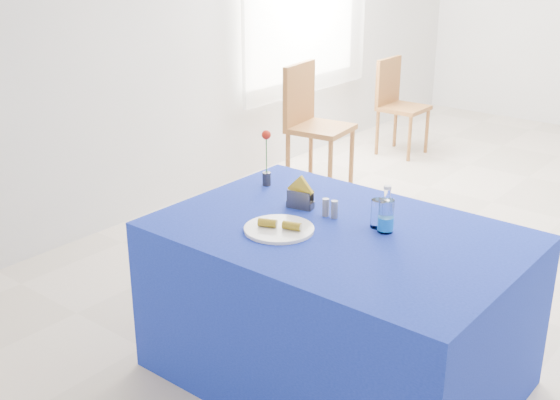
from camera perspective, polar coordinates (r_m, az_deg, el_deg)
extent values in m
plane|color=beige|center=(4.93, 19.25, -4.18)|extent=(7.00, 7.00, 0.00)
plane|color=silver|center=(1.70, -19.83, -0.98)|extent=(5.00, 0.00, 5.00)
plane|color=silver|center=(5.82, -3.30, 15.05)|extent=(0.00, 7.00, 7.00)
cylinder|color=white|center=(3.11, -0.08, -2.37)|extent=(0.31, 0.31, 0.01)
cylinder|color=white|center=(3.15, 8.00, -1.10)|extent=(0.07, 0.07, 0.13)
cylinder|color=slate|center=(3.26, 3.73, -0.60)|extent=(0.03, 0.03, 0.08)
cylinder|color=slate|center=(3.24, 4.44, -0.77)|extent=(0.03, 0.03, 0.08)
cube|color=#102394|center=(3.30, 4.64, -8.45)|extent=(1.60, 1.10, 0.76)
cylinder|color=silver|center=(3.11, 8.61, -1.28)|extent=(0.07, 0.07, 0.15)
cylinder|color=blue|center=(3.12, 8.57, -1.88)|extent=(0.07, 0.07, 0.06)
cylinder|color=white|center=(3.07, 8.71, 0.44)|extent=(0.03, 0.03, 0.05)
cylinder|color=white|center=(3.06, 8.74, 1.01)|extent=(0.03, 0.03, 0.01)
cube|color=#37373C|center=(3.36, 1.66, -0.36)|extent=(0.14, 0.08, 0.03)
cube|color=#39393E|center=(3.33, 1.48, -0.06)|extent=(0.12, 0.03, 0.09)
cube|color=#3A393F|center=(3.37, 1.84, 0.22)|extent=(0.12, 0.03, 0.09)
cube|color=gold|center=(3.33, 1.67, 0.80)|extent=(0.15, 0.02, 0.15)
cylinder|color=#232428|center=(3.65, -1.10, 1.73)|extent=(0.04, 0.04, 0.07)
cylinder|color=#1B6D29|center=(3.62, -1.11, 3.45)|extent=(0.01, 0.01, 0.22)
sphere|color=red|center=(3.58, -1.12, 5.31)|extent=(0.05, 0.05, 0.05)
cylinder|color=#9B642D|center=(5.55, 4.10, 2.50)|extent=(0.04, 0.04, 0.49)
cylinder|color=#9B642D|center=(5.89, 5.84, 3.52)|extent=(0.04, 0.04, 0.49)
cylinder|color=#9B642D|center=(5.73, 0.64, 3.15)|extent=(0.04, 0.04, 0.49)
cylinder|color=#9B642D|center=(6.05, 2.52, 4.11)|extent=(0.04, 0.04, 0.49)
cube|color=#9B642D|center=(5.73, 3.33, 5.81)|extent=(0.51, 0.51, 0.04)
cube|color=#9B642D|center=(5.76, 1.56, 8.63)|extent=(0.10, 0.45, 0.50)
cylinder|color=#9B642D|center=(6.58, 10.48, 4.92)|extent=(0.03, 0.03, 0.43)
cylinder|color=#9B642D|center=(6.88, 11.85, 5.52)|extent=(0.03, 0.03, 0.43)
cylinder|color=#9B642D|center=(6.74, 7.91, 5.45)|extent=(0.03, 0.03, 0.43)
cylinder|color=#9B642D|center=(7.03, 9.35, 6.02)|extent=(0.03, 0.03, 0.43)
cube|color=#9B642D|center=(6.75, 10.02, 7.36)|extent=(0.41, 0.41, 0.04)
cube|color=#9B642D|center=(6.79, 8.78, 9.53)|extent=(0.04, 0.40, 0.44)
cylinder|color=gold|center=(3.10, -1.03, -1.87)|extent=(0.09, 0.07, 0.04)
cylinder|color=beige|center=(3.09, -0.29, -1.94)|extent=(0.02, 0.03, 0.03)
cylinder|color=gold|center=(3.07, 0.97, -2.11)|extent=(0.09, 0.06, 0.04)
cylinder|color=beige|center=(3.06, 1.70, -2.22)|extent=(0.01, 0.03, 0.03)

